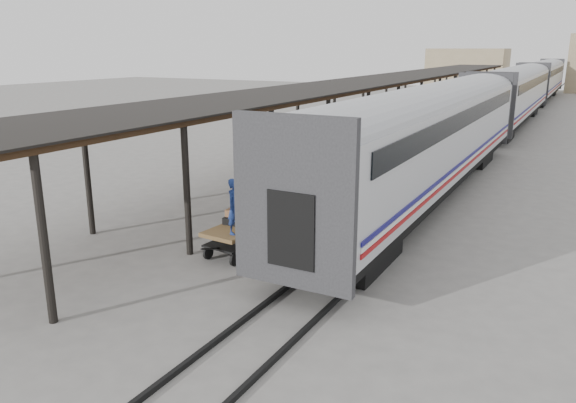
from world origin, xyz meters
The scene contains 10 objects.
ground centered at (0.00, 0.00, 0.00)m, with size 160.00×160.00×0.00m, color slate.
train centered at (3.19, 33.79, 2.69)m, with size 3.45×76.01×4.01m.
canopy centered at (-3.40, 24.00, 4.00)m, with size 4.90×64.30×4.15m.
rails centered at (3.20, 34.00, 0.06)m, with size 1.54×150.00×0.12m.
building_left centered at (-10.00, 82.00, 3.00)m, with size 12.00×8.00×6.00m, color tan.
baggage_cart centered at (-0.03, -1.18, 0.65)m, with size 1.45×2.50×0.86m.
suitcase_stack centered at (-0.10, -0.82, 1.06)m, with size 1.24×1.11×0.56m.
luggage_tug centered at (-1.40, 16.47, 0.67)m, with size 1.19×1.76×1.47m.
porter centered at (0.22, -1.83, 1.67)m, with size 0.59×0.39×1.62m, color navy.
pedestrian centered at (-3.34, 16.13, 0.76)m, with size 0.89×0.37×1.51m, color black.
Camera 1 is at (8.89, -14.68, 6.04)m, focal length 35.00 mm.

